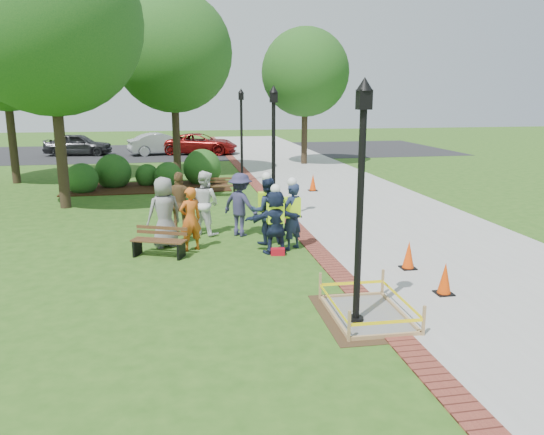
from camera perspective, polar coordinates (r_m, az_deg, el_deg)
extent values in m
plane|color=#285116|center=(12.22, -1.29, -5.93)|extent=(100.00, 100.00, 0.00)
cube|color=#9E9E99|center=(22.81, 7.14, 2.97)|extent=(6.00, 60.00, 0.02)
cube|color=maroon|center=(22.06, -0.95, 2.73)|extent=(0.50, 60.00, 0.03)
cube|color=#381E0F|center=(23.77, -13.15, 3.15)|extent=(7.00, 3.00, 0.05)
cube|color=black|center=(38.65, -7.74, 7.07)|extent=(36.00, 12.00, 0.01)
cube|color=#47331E|center=(10.07, 10.18, -10.37)|extent=(1.74, 2.33, 0.01)
cube|color=slate|center=(10.07, 10.19, -10.30)|extent=(1.23, 1.82, 0.04)
cube|color=tan|center=(10.06, 10.19, -10.19)|extent=(1.36, 1.95, 0.08)
cube|color=tan|center=(9.97, 10.25, -8.95)|extent=(1.39, 1.98, 0.55)
cube|color=yellow|center=(9.96, 10.25, -8.82)|extent=(1.34, 1.93, 0.06)
cube|color=brown|center=(13.56, -12.10, -2.44)|extent=(1.41, 0.90, 0.04)
cube|color=brown|center=(13.70, -11.77, -1.36)|extent=(1.27, 0.56, 0.22)
cube|color=black|center=(13.62, -12.05, -3.32)|extent=(1.32, 0.90, 0.40)
cube|color=#52361C|center=(21.36, -5.63, 3.40)|extent=(1.34, 0.41, 0.04)
cube|color=#52361C|center=(21.54, -5.68, 4.03)|extent=(1.34, 0.06, 0.21)
cube|color=black|center=(21.40, -5.62, 2.84)|extent=(1.22, 0.46, 0.39)
cube|color=black|center=(11.45, 17.98, -7.80)|extent=(0.35, 0.35, 0.05)
cone|color=#DC3F06|center=(11.34, 18.10, -6.18)|extent=(0.27, 0.27, 0.64)
cube|color=black|center=(12.83, 14.40, -5.30)|extent=(0.34, 0.34, 0.05)
cone|color=#F74507|center=(12.73, 14.49, -3.85)|extent=(0.27, 0.27, 0.63)
cube|color=black|center=(22.45, 4.41, 2.90)|extent=(0.37, 0.37, 0.05)
cone|color=#FF4408|center=(22.39, 4.43, 3.81)|extent=(0.29, 0.29, 0.67)
cube|color=#B30D1C|center=(13.48, 0.63, -3.70)|extent=(0.38, 0.25, 0.18)
cylinder|color=black|center=(9.19, 9.39, -0.18)|extent=(0.12, 0.12, 3.80)
cube|color=black|center=(8.95, 9.87, 12.39)|extent=(0.22, 0.22, 0.32)
cone|color=black|center=(8.95, 9.94, 13.99)|extent=(0.28, 0.28, 0.22)
cylinder|color=black|center=(9.77, 8.98, -10.79)|extent=(0.28, 0.28, 0.10)
cylinder|color=black|center=(16.82, 0.17, 5.99)|extent=(0.12, 0.12, 3.80)
cube|color=black|center=(16.69, 0.17, 12.81)|extent=(0.22, 0.22, 0.32)
cone|color=black|center=(16.69, 0.17, 13.67)|extent=(0.28, 0.28, 0.22)
cylinder|color=black|center=(17.15, 0.16, -0.16)|extent=(0.28, 0.28, 0.10)
cylinder|color=black|center=(24.69, -3.29, 8.24)|extent=(0.12, 0.12, 3.80)
cube|color=black|center=(24.60, -3.35, 12.88)|extent=(0.22, 0.22, 0.32)
cone|color=black|center=(24.60, -3.36, 13.46)|extent=(0.28, 0.28, 0.22)
cylinder|color=black|center=(24.91, -3.23, 3.99)|extent=(0.28, 0.28, 0.10)
cylinder|color=#3D2D1E|center=(20.18, -21.89, 8.25)|extent=(0.37, 0.37, 5.21)
sphere|color=#154A19|center=(20.27, -22.83, 18.77)|extent=(6.20, 6.20, 6.20)
cylinder|color=#3D2D1E|center=(27.33, -10.30, 9.70)|extent=(0.37, 0.37, 4.93)
sphere|color=#154A19|center=(27.36, -10.62, 17.07)|extent=(5.79, 5.79, 5.79)
cylinder|color=#3D2D1E|center=(31.19, 3.51, 9.69)|extent=(0.34, 0.34, 4.29)
sphere|color=#154A19|center=(31.16, 3.59, 15.33)|extent=(4.98, 4.98, 4.98)
cylinder|color=#3D2D1E|center=(26.91, -26.29, 8.90)|extent=(0.36, 0.36, 5.28)
sphere|color=#154A19|center=(26.99, -27.13, 16.88)|extent=(6.35, 6.35, 6.35)
sphere|color=#154A19|center=(23.43, -19.66, 2.54)|extent=(1.33, 1.33, 1.33)
sphere|color=#154A19|center=(24.43, -16.61, 3.17)|extent=(1.57, 1.57, 1.57)
sphere|color=#154A19|center=(23.81, -11.05, 3.22)|extent=(1.20, 1.20, 1.20)
sphere|color=#154A19|center=(24.48, -7.46, 3.62)|extent=(1.71, 1.71, 1.71)
sphere|color=#154A19|center=(24.47, -13.22, 3.38)|extent=(1.05, 1.05, 1.05)
imported|color=gray|center=(14.29, -11.51, 0.55)|extent=(0.71, 0.59, 1.88)
imported|color=#D05818|center=(13.88, -8.77, -0.17)|extent=(0.63, 0.53, 1.67)
imported|color=white|center=(15.41, -7.24, 1.56)|extent=(0.69, 0.69, 1.86)
imported|color=brown|center=(15.31, -9.84, 1.40)|extent=(0.65, 0.49, 1.86)
imported|color=#2E2C4D|center=(15.16, -3.41, 1.38)|extent=(0.68, 0.67, 1.82)
imported|color=#1B1C46|center=(13.48, 0.36, -0.46)|extent=(0.56, 0.39, 1.64)
cube|color=#B5F714|center=(13.43, 0.37, 0.51)|extent=(0.42, 0.26, 0.52)
sphere|color=white|center=(13.31, 0.37, 3.09)|extent=(0.25, 0.25, 0.25)
imported|color=#18243F|center=(13.80, 2.15, 0.10)|extent=(0.67, 0.62, 1.76)
cube|color=#B5F714|center=(13.75, 2.15, 1.12)|extent=(0.42, 0.26, 0.52)
sphere|color=white|center=(13.63, 2.18, 3.82)|extent=(0.25, 0.25, 0.25)
imported|color=#181E3E|center=(14.32, -0.60, 0.70)|extent=(0.61, 0.41, 1.82)
cube|color=#B5F714|center=(14.26, -0.60, 1.72)|extent=(0.42, 0.26, 0.52)
sphere|color=white|center=(14.14, -0.61, 4.41)|extent=(0.25, 0.25, 0.25)
imported|color=#28282B|center=(38.02, -20.04, 6.30)|extent=(2.61, 5.10, 1.60)
imported|color=#A9A8AE|center=(36.96, -11.73, 6.64)|extent=(3.26, 5.22, 1.58)
imported|color=maroon|center=(36.83, -7.74, 6.77)|extent=(3.15, 5.08, 1.54)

